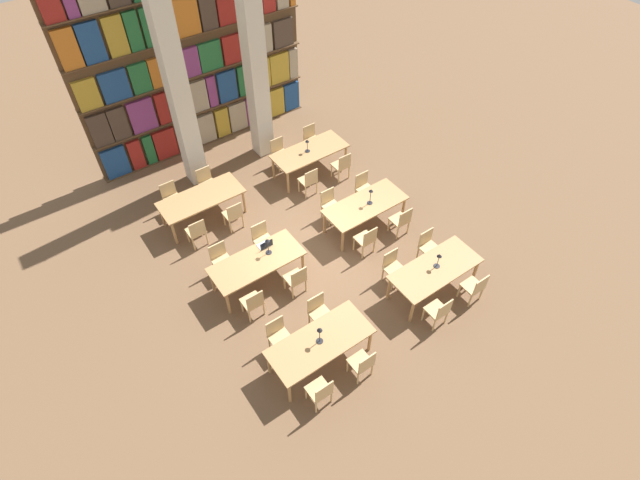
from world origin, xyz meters
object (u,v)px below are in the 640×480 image
object	(u,v)px
chair_15	(364,187)
chair_5	(393,266)
chair_13	(330,204)
chair_16	(197,231)
chair_2	(363,363)
reading_table_1	(435,270)
reading_table_3	(365,206)
chair_14	(401,220)
chair_4	(439,311)
chair_19	(207,182)
desk_lamp_0	(320,333)
chair_7	(428,246)
chair_17	(171,197)
desk_lamp_4	(307,144)
chair_0	(321,391)
chair_9	(221,259)
chair_3	(319,311)
chair_11	(262,239)
desk_lamp_2	(268,244)
chair_21	(279,152)
chair_20	(309,180)
chair_1	(279,335)
chair_12	(366,239)
chair_6	(475,287)
pillar_center	(254,56)
reading_table_0	(320,343)
pillar_left	(176,82)
laptop	(265,245)
reading_table_2	(257,263)
chair_22	(342,165)
chair_23	(311,139)
chair_18	(233,214)
desk_lamp_1	(439,258)
reading_table_4	(201,199)
desk_lamp_3	(371,194)
chair_10	(296,279)
reading_table_5	(310,153)

from	to	relation	value
chair_15	chair_5	bearing A→B (deg)	65.29
chair_13	chair_16	bearing A→B (deg)	-18.88
chair_2	reading_table_1	bearing A→B (deg)	16.24
reading_table_3	chair_14	distance (m)	0.96
chair_4	chair_19	xyz separation A→B (m)	(-2.16, 6.55, 0.00)
desk_lamp_0	chair_7	xyz separation A→B (m)	(3.68, 0.77, -0.60)
chair_17	desk_lamp_4	world-z (taller)	desk_lamp_4
chair_0	chair_9	xyz separation A→B (m)	(-0.01, 3.98, 0.00)
chair_3	chair_13	bearing A→B (deg)	-130.11
chair_11	reading_table_3	xyz separation A→B (m)	(2.57, -0.72, 0.21)
desk_lamp_2	chair_21	distance (m)	4.06
chair_11	chair_20	xyz separation A→B (m)	(2.11, 1.10, 0.00)
chair_1	chair_14	bearing A→B (deg)	-166.30
chair_7	chair_12	size ratio (longest dim) A/B	1.00
chair_6	desk_lamp_2	size ratio (longest dim) A/B	1.92
chair_6	pillar_center	bearing A→B (deg)	97.75
chair_1	chair_13	bearing A→B (deg)	-141.15
chair_4	chair_19	world-z (taller)	same
chair_16	reading_table_3	bearing A→B (deg)	-26.13
chair_11	desk_lamp_4	distance (m)	3.22
reading_table_0	chair_21	bearing A→B (deg)	65.19
pillar_left	laptop	distance (m)	4.52
chair_0	reading_table_2	distance (m)	3.28
chair_9	chair_22	xyz separation A→B (m)	(4.32, 1.10, 0.00)
chair_9	chair_23	distance (m)	5.04
laptop	chair_15	distance (m)	3.37
reading_table_3	chair_4	bearing A→B (deg)	-100.14
laptop	reading_table_3	bearing A→B (deg)	175.06
chair_15	desk_lamp_4	size ratio (longest dim) A/B	2.26
chair_9	chair_20	distance (m)	3.40
desk_lamp_0	chair_9	xyz separation A→B (m)	(-0.52, 3.23, -0.60)
chair_4	reading_table_1	bearing A→B (deg)	52.75
chair_16	desk_lamp_2	bearing A→B (deg)	-62.11
reading_table_1	chair_18	world-z (taller)	chair_18
desk_lamp_1	chair_9	bearing A→B (deg)	139.48
chair_6	chair_19	distance (m)	7.32
chair_11	chair_19	world-z (taller)	same
chair_2	reading_table_2	distance (m)	3.27
chair_6	reading_table_4	distance (m)	6.91
reading_table_2	chair_23	distance (m)	5.03
desk_lamp_0	desk_lamp_3	size ratio (longest dim) A/B	1.00
pillar_center	reading_table_0	world-z (taller)	pillar_center
chair_19	chair_20	xyz separation A→B (m)	(2.27, -1.51, 0.00)
chair_16	chair_23	xyz separation A→B (m)	(4.40, 1.46, 0.00)
pillar_left	pillar_center	xyz separation A→B (m)	(2.17, 0.00, 0.00)
desk_lamp_0	desk_lamp_1	world-z (taller)	desk_lamp_0
chair_2	chair_11	world-z (taller)	same
chair_15	chair_22	size ratio (longest dim) A/B	1.00
chair_10	reading_table_5	distance (m)	4.26
chair_2	desk_lamp_2	xyz separation A→B (m)	(-0.12, 3.27, 0.59)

